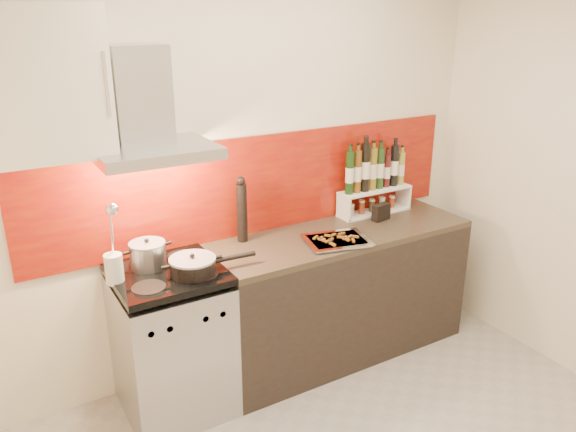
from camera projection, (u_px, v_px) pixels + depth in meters
back_wall at (252, 173)px, 3.58m from camera, size 3.40×0.02×2.60m
backsplash at (260, 185)px, 3.62m from camera, size 3.00×0.02×0.64m
range_stove at (173, 343)px, 3.29m from camera, size 0.60×0.60×0.91m
counter at (339, 292)px, 3.86m from camera, size 1.80×0.60×0.90m
range_hood at (146, 118)px, 2.96m from camera, size 0.62×0.50×0.61m
upper_cabinet at (28, 84)px, 2.61m from camera, size 0.70×0.35×0.72m
stock_pot at (148, 255)px, 3.14m from camera, size 0.20×0.20×0.18m
saute_pan at (194, 265)px, 3.08m from camera, size 0.50×0.26×0.12m
utensil_jar at (114, 260)px, 2.96m from camera, size 0.10×0.15×0.47m
pepper_mill at (242, 210)px, 3.49m from camera, size 0.07×0.07×0.42m
step_shelf at (374, 180)px, 3.97m from camera, size 0.57×0.15×0.52m
caddy_box at (381, 212)px, 3.90m from camera, size 0.14×0.08×0.12m
baking_tray at (337, 240)px, 3.53m from camera, size 0.45×0.39×0.03m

